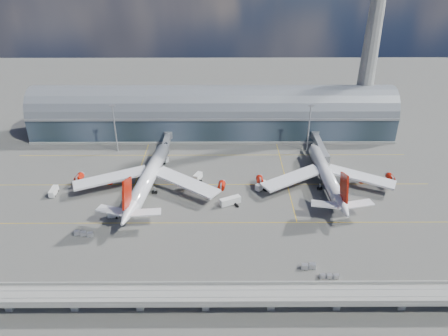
{
  "coord_description": "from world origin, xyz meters",
  "views": [
    {
      "loc": [
        5.1,
        -152.43,
        101.94
      ],
      "look_at": [
        5.95,
        10.0,
        14.0
      ],
      "focal_mm": 35.0,
      "sensor_mm": 36.0,
      "label": 1
    }
  ],
  "objects_px": {
    "floodlight_mast_left": "(115,127)",
    "floodlight_mast_right": "(309,127)",
    "service_truck_1": "(113,215)",
    "cargo_train_1": "(329,276)",
    "service_truck_4": "(198,177)",
    "cargo_train_0": "(83,234)",
    "service_truck_0": "(54,191)",
    "service_truck_5": "(163,159)",
    "cargo_train_2": "(309,266)",
    "control_tower": "(372,40)",
    "service_truck_2": "(230,201)",
    "airliner_left": "(148,179)",
    "service_truck_3": "(261,186)",
    "airliner_right": "(327,176)"
  },
  "relations": [
    {
      "from": "airliner_right",
      "to": "cargo_train_2",
      "type": "bearing_deg",
      "value": -109.32
    },
    {
      "from": "service_truck_2",
      "to": "floodlight_mast_right",
      "type": "bearing_deg",
      "value": -64.94
    },
    {
      "from": "service_truck_0",
      "to": "service_truck_4",
      "type": "bearing_deg",
      "value": 10.73
    },
    {
      "from": "service_truck_1",
      "to": "floodlight_mast_right",
      "type": "bearing_deg",
      "value": -64.86
    },
    {
      "from": "service_truck_0",
      "to": "service_truck_5",
      "type": "bearing_deg",
      "value": 34.3
    },
    {
      "from": "airliner_left",
      "to": "service_truck_4",
      "type": "relative_size",
      "value": 12.3
    },
    {
      "from": "airliner_left",
      "to": "cargo_train_2",
      "type": "distance_m",
      "value": 81.22
    },
    {
      "from": "control_tower",
      "to": "cargo_train_0",
      "type": "relative_size",
      "value": 13.03
    },
    {
      "from": "cargo_train_2",
      "to": "control_tower",
      "type": "bearing_deg",
      "value": -15.15
    },
    {
      "from": "service_truck_2",
      "to": "cargo_train_2",
      "type": "relative_size",
      "value": 1.68
    },
    {
      "from": "airliner_left",
      "to": "airliner_right",
      "type": "height_order",
      "value": "airliner_left"
    },
    {
      "from": "airliner_right",
      "to": "service_truck_0",
      "type": "xyz_separation_m",
      "value": [
        -121.24,
        -5.86,
        -3.93
      ]
    },
    {
      "from": "service_truck_0",
      "to": "service_truck_2",
      "type": "xyz_separation_m",
      "value": [
        77.65,
        -8.5,
        0.22
      ]
    },
    {
      "from": "airliner_right",
      "to": "cargo_train_1",
      "type": "bearing_deg",
      "value": -102.43
    },
    {
      "from": "floodlight_mast_right",
      "to": "service_truck_0",
      "type": "bearing_deg",
      "value": -160.07
    },
    {
      "from": "service_truck_4",
      "to": "service_truck_5",
      "type": "height_order",
      "value": "service_truck_4"
    },
    {
      "from": "airliner_right",
      "to": "cargo_train_2",
      "type": "xyz_separation_m",
      "value": [
        -17.37,
        -54.73,
        -4.48
      ]
    },
    {
      "from": "floodlight_mast_left",
      "to": "cargo_train_1",
      "type": "height_order",
      "value": "floodlight_mast_left"
    },
    {
      "from": "airliner_left",
      "to": "service_truck_1",
      "type": "relative_size",
      "value": 15.39
    },
    {
      "from": "service_truck_1",
      "to": "cargo_train_1",
      "type": "bearing_deg",
      "value": -123.39
    },
    {
      "from": "airliner_left",
      "to": "service_truck_2",
      "type": "xyz_separation_m",
      "value": [
        36.32,
        -11.17,
        -4.56
      ]
    },
    {
      "from": "cargo_train_1",
      "to": "service_truck_4",
      "type": "bearing_deg",
      "value": 32.01
    },
    {
      "from": "service_truck_1",
      "to": "service_truck_2",
      "type": "relative_size",
      "value": 0.5
    },
    {
      "from": "airliner_right",
      "to": "service_truck_5",
      "type": "distance_m",
      "value": 80.85
    },
    {
      "from": "service_truck_0",
      "to": "service_truck_1",
      "type": "relative_size",
      "value": 1.51
    },
    {
      "from": "service_truck_0",
      "to": "cargo_train_2",
      "type": "distance_m",
      "value": 114.8
    },
    {
      "from": "floodlight_mast_right",
      "to": "service_truck_4",
      "type": "xyz_separation_m",
      "value": [
        -56.21,
        -30.53,
        -12.07
      ]
    },
    {
      "from": "control_tower",
      "to": "service_truck_3",
      "type": "bearing_deg",
      "value": -132.79
    },
    {
      "from": "service_truck_5",
      "to": "cargo_train_1",
      "type": "bearing_deg",
      "value": -106.05
    },
    {
      "from": "floodlight_mast_right",
      "to": "airliner_left",
      "type": "distance_m",
      "value": 88.0
    },
    {
      "from": "floodlight_mast_left",
      "to": "floodlight_mast_right",
      "type": "xyz_separation_m",
      "value": [
        100.0,
        0.0,
        0.0
      ]
    },
    {
      "from": "floodlight_mast_left",
      "to": "service_truck_0",
      "type": "height_order",
      "value": "floodlight_mast_left"
    },
    {
      "from": "service_truck_2",
      "to": "service_truck_4",
      "type": "relative_size",
      "value": 1.59
    },
    {
      "from": "floodlight_mast_right",
      "to": "service_truck_1",
      "type": "bearing_deg",
      "value": -145.64
    },
    {
      "from": "airliner_left",
      "to": "cargo_train_2",
      "type": "relative_size",
      "value": 12.95
    },
    {
      "from": "floodlight_mast_left",
      "to": "service_truck_4",
      "type": "distance_m",
      "value": 54.74
    },
    {
      "from": "airliner_left",
      "to": "service_truck_4",
      "type": "distance_m",
      "value": 24.23
    },
    {
      "from": "airliner_right",
      "to": "cargo_train_1",
      "type": "distance_m",
      "value": 60.73
    },
    {
      "from": "service_truck_4",
      "to": "cargo_train_0",
      "type": "height_order",
      "value": "service_truck_4"
    },
    {
      "from": "floodlight_mast_left",
      "to": "airliner_left",
      "type": "xyz_separation_m",
      "value": [
        22.22,
        -40.51,
        -7.35
      ]
    },
    {
      "from": "service_truck_2",
      "to": "service_truck_5",
      "type": "relative_size",
      "value": 1.6
    },
    {
      "from": "cargo_train_1",
      "to": "cargo_train_2",
      "type": "bearing_deg",
      "value": 48.64
    },
    {
      "from": "control_tower",
      "to": "cargo_train_1",
      "type": "relative_size",
      "value": 15.49
    },
    {
      "from": "airliner_right",
      "to": "service_truck_4",
      "type": "bearing_deg",
      "value": 171.66
    },
    {
      "from": "control_tower",
      "to": "service_truck_3",
      "type": "relative_size",
      "value": 16.25
    },
    {
      "from": "service_truck_0",
      "to": "service_truck_5",
      "type": "distance_m",
      "value": 54.34
    },
    {
      "from": "service_truck_0",
      "to": "floodlight_mast_right",
      "type": "bearing_deg",
      "value": 19.29
    },
    {
      "from": "service_truck_1",
      "to": "service_truck_4",
      "type": "distance_m",
      "value": 44.79
    },
    {
      "from": "service_truck_3",
      "to": "cargo_train_2",
      "type": "xyz_separation_m",
      "value": [
        11.98,
        -52.83,
        -0.63
      ]
    },
    {
      "from": "service_truck_1",
      "to": "cargo_train_0",
      "type": "height_order",
      "value": "service_truck_1"
    }
  ]
}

